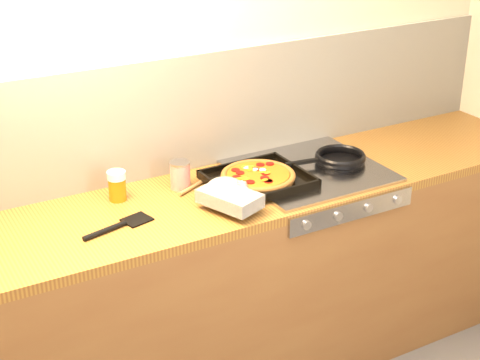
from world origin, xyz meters
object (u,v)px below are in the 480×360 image
pizza_on_tray (249,182)px  tomato_can (180,175)px  frying_pan (339,158)px  juice_glass (117,186)px

pizza_on_tray → tomato_can: tomato_can is taller
frying_pan → juice_glass: bearing=170.9°
tomato_can → pizza_on_tray: bearing=-35.5°
tomato_can → juice_glass: bearing=174.1°
pizza_on_tray → tomato_can: 0.28m
tomato_can → juice_glass: (-0.26, 0.03, 0.00)m
pizza_on_tray → frying_pan: size_ratio=1.35×
pizza_on_tray → juice_glass: size_ratio=4.26×
tomato_can → juice_glass: 0.26m
pizza_on_tray → juice_glass: 0.52m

